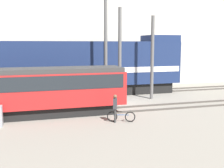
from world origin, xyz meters
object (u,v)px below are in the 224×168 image
bicycle (121,117)px  person (115,106)px  utility_pole_right (152,58)px  utility_pole_left (106,42)px  streetcar (30,89)px  utility_pole_center (120,55)px  freight_locomotive (92,67)px

bicycle → person: size_ratio=0.96×
utility_pole_right → utility_pole_left: bearing=-180.0°
bicycle → utility_pole_right: bearing=52.3°
bicycle → streetcar: bearing=152.1°
streetcar → utility_pole_right: (10.07, 3.43, 1.73)m
utility_pole_left → utility_pole_center: size_ratio=1.26×
freight_locomotive → utility_pole_left: bearing=-83.4°
freight_locomotive → utility_pole_center: (1.59, -3.43, 1.23)m
streetcar → utility_pole_center: bearing=25.6°
person → utility_pole_right: (5.20, 6.21, 2.50)m
streetcar → person: 5.67m
bicycle → utility_pole_left: utility_pole_left is taller
utility_pole_left → utility_pole_center: (1.20, 0.00, -1.02)m
utility_pole_left → freight_locomotive: bearing=96.6°
streetcar → person: size_ratio=7.19×
freight_locomotive → streetcar: (-5.57, -6.85, -0.79)m
streetcar → person: streetcar is taller
person → utility_pole_center: (2.29, 6.21, 2.79)m
utility_pole_left → utility_pole_center: bearing=0.0°
streetcar → utility_pole_right: size_ratio=1.74×
streetcar → bicycle: bearing=-27.9°
utility_pole_center → person: bearing=-110.2°
freight_locomotive → utility_pole_right: bearing=-37.3°
streetcar → utility_pole_left: size_ratio=1.27×
utility_pole_left → utility_pole_right: utility_pole_left is taller
freight_locomotive → bicycle: bearing=-91.8°
utility_pole_left → utility_pole_center: 1.57m
freight_locomotive → streetcar: freight_locomotive is taller
person → utility_pole_center: bearing=69.8°
streetcar → utility_pole_center: size_ratio=1.61×
streetcar → bicycle: streetcar is taller
utility_pole_right → streetcar: bearing=-161.2°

